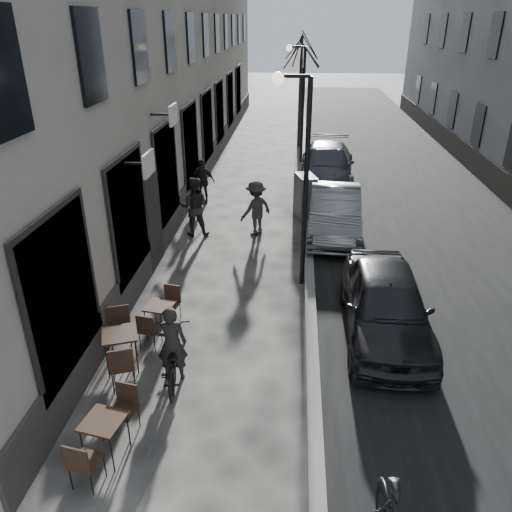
# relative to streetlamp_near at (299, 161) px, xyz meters

# --- Properties ---
(ground) EXTENTS (120.00, 120.00, 0.00)m
(ground) POSITION_rel_streetlamp_near_xyz_m (0.17, -6.00, -3.16)
(ground) COLOR #353331
(ground) RESTS_ON ground
(road) EXTENTS (7.30, 60.00, 0.00)m
(road) POSITION_rel_streetlamp_near_xyz_m (4.02, 10.00, -3.16)
(road) COLOR black
(road) RESTS_ON ground
(kerb) EXTENTS (0.25, 60.00, 0.12)m
(kerb) POSITION_rel_streetlamp_near_xyz_m (0.37, 10.00, -3.10)
(kerb) COLOR slate
(kerb) RESTS_ON ground
(streetlamp_near) EXTENTS (0.90, 0.28, 5.09)m
(streetlamp_near) POSITION_rel_streetlamp_near_xyz_m (0.00, 0.00, 0.00)
(streetlamp_near) COLOR black
(streetlamp_near) RESTS_ON ground
(streetlamp_far) EXTENTS (0.90, 0.28, 5.09)m
(streetlamp_far) POSITION_rel_streetlamp_near_xyz_m (0.00, 12.00, 0.00)
(streetlamp_far) COLOR black
(streetlamp_far) RESTS_ON ground
(tree_near) EXTENTS (2.40, 2.40, 5.70)m
(tree_near) POSITION_rel_streetlamp_near_xyz_m (0.07, 15.00, 1.50)
(tree_near) COLOR black
(tree_near) RESTS_ON ground
(tree_far) EXTENTS (2.40, 2.40, 5.70)m
(tree_far) POSITION_rel_streetlamp_near_xyz_m (0.07, 21.00, 1.50)
(tree_far) COLOR black
(tree_far) RESTS_ON ground
(bistro_set_a) EXTENTS (0.69, 1.49, 0.85)m
(bistro_set_a) POSITION_rel_streetlamp_near_xyz_m (-2.82, -5.83, -2.72)
(bistro_set_a) COLOR black
(bistro_set_a) RESTS_ON ground
(bistro_set_b) EXTENTS (0.94, 1.61, 0.92)m
(bistro_set_b) POSITION_rel_streetlamp_near_xyz_m (-3.28, -3.69, -2.68)
(bistro_set_b) COLOR black
(bistro_set_b) RESTS_ON ground
(bistro_set_c) EXTENTS (0.65, 1.42, 0.81)m
(bistro_set_c) POSITION_rel_streetlamp_near_xyz_m (-2.84, -2.48, -2.74)
(bistro_set_c) COLOR black
(bistro_set_c) RESTS_ON ground
(utility_cabinet) EXTENTS (0.79, 1.09, 1.47)m
(utility_cabinet) POSITION_rel_streetlamp_near_xyz_m (0.27, 4.65, -2.42)
(utility_cabinet) COLOR #58585A
(utility_cabinet) RESTS_ON ground
(bicycle) EXTENTS (0.90, 1.87, 0.94)m
(bicycle) POSITION_rel_streetlamp_near_xyz_m (-2.23, -3.92, -2.69)
(bicycle) COLOR black
(bicycle) RESTS_ON ground
(cyclist_rider) EXTENTS (0.61, 0.45, 1.54)m
(cyclist_rider) POSITION_rel_streetlamp_near_xyz_m (-2.23, -3.92, -2.39)
(cyclist_rider) COLOR black
(cyclist_rider) RESTS_ON ground
(pedestrian_near) EXTENTS (0.95, 0.77, 1.84)m
(pedestrian_near) POSITION_rel_streetlamp_near_xyz_m (-3.12, 2.90, -2.24)
(pedestrian_near) COLOR black
(pedestrian_near) RESTS_ON ground
(pedestrian_mid) EXTENTS (1.24, 1.22, 1.72)m
(pedestrian_mid) POSITION_rel_streetlamp_near_xyz_m (-1.24, 3.08, -2.30)
(pedestrian_mid) COLOR #2C2927
(pedestrian_mid) RESTS_ON ground
(pedestrian_far) EXTENTS (0.97, 0.47, 1.60)m
(pedestrian_far) POSITION_rel_streetlamp_near_xyz_m (-3.43, 5.91, -2.36)
(pedestrian_far) COLOR black
(pedestrian_far) RESTS_ON ground
(car_near) EXTENTS (1.79, 4.28, 1.45)m
(car_near) POSITION_rel_streetlamp_near_xyz_m (1.89, -2.13, -2.44)
(car_near) COLOR black
(car_near) RESTS_ON ground
(car_mid) EXTENTS (1.76, 4.40, 1.42)m
(car_mid) POSITION_rel_streetlamp_near_xyz_m (1.17, 3.34, -2.45)
(car_mid) COLOR gray
(car_mid) RESTS_ON ground
(car_far) EXTENTS (2.51, 5.39, 1.52)m
(car_far) POSITION_rel_streetlamp_near_xyz_m (1.17, 8.62, -2.40)
(car_far) COLOR #3A3C45
(car_far) RESTS_ON ground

